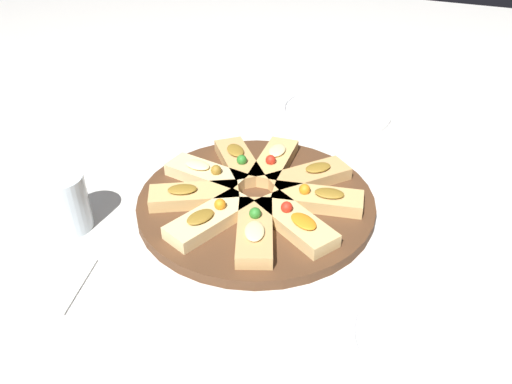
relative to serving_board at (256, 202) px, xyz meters
name	(u,v)px	position (x,y,z in m)	size (l,w,h in m)	color
ground_plane	(256,206)	(0.00, 0.00, -0.01)	(3.00, 3.00, 0.00)	silver
serving_board	(256,202)	(0.00, 0.00, 0.00)	(0.38, 0.38, 0.02)	#51331E
focaccia_slice_0	(238,161)	(-0.07, -0.07, 0.02)	(0.14, 0.13, 0.04)	tan
focaccia_slice_1	(206,174)	(-0.01, -0.10, 0.02)	(0.07, 0.15, 0.04)	#E5C689
focaccia_slice_2	(194,195)	(0.05, -0.09, 0.02)	(0.11, 0.15, 0.03)	tan
focaccia_slice_3	(210,218)	(0.09, -0.04, 0.02)	(0.15, 0.10, 0.04)	#E5C689
focaccia_slice_4	(255,230)	(0.09, 0.04, 0.02)	(0.15, 0.10, 0.04)	tan
focaccia_slice_5	(295,222)	(0.05, 0.09, 0.02)	(0.12, 0.15, 0.04)	#DBB775
focaccia_slice_6	(318,199)	(-0.02, 0.10, 0.02)	(0.08, 0.15, 0.04)	tan
focaccia_slice_7	(309,177)	(-0.08, 0.06, 0.02)	(0.14, 0.13, 0.03)	tan
focaccia_slice_8	(274,161)	(-0.10, -0.01, 0.02)	(0.14, 0.06, 0.04)	tan
plate_left	(335,111)	(-0.38, 0.03, 0.00)	(0.24, 0.24, 0.02)	white
plate_right	(433,342)	(0.18, 0.30, 0.00)	(0.20, 0.20, 0.02)	white
water_glass	(65,203)	(0.16, -0.24, 0.04)	(0.07, 0.07, 0.09)	silver
napkin_stack	(51,282)	(0.27, -0.18, -0.01)	(0.10, 0.09, 0.01)	white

